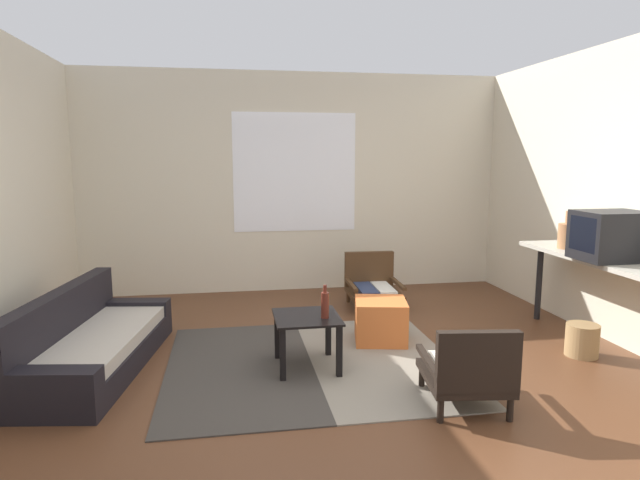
# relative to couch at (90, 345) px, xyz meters

# --- Properties ---
(ground_plane) EXTENTS (7.80, 7.80, 0.00)m
(ground_plane) POSITION_rel_couch_xyz_m (1.93, -0.67, -0.20)
(ground_plane) COLOR #56331E
(far_wall_with_window) EXTENTS (5.60, 0.13, 2.70)m
(far_wall_with_window) POSITION_rel_couch_xyz_m (1.93, 2.39, 1.15)
(far_wall_with_window) COLOR beige
(far_wall_with_window) RESTS_ON ground
(area_rug) EXTENTS (2.32, 2.11, 0.01)m
(area_rug) POSITION_rel_couch_xyz_m (1.75, -0.19, -0.20)
(area_rug) COLOR #38332D
(area_rug) RESTS_ON ground
(couch) EXTENTS (0.97, 1.94, 0.64)m
(couch) POSITION_rel_couch_xyz_m (0.00, 0.00, 0.00)
(couch) COLOR black
(couch) RESTS_ON ground
(coffee_table) EXTENTS (0.51, 0.54, 0.43)m
(coffee_table) POSITION_rel_couch_xyz_m (1.70, -0.26, 0.14)
(coffee_table) COLOR black
(coffee_table) RESTS_ON ground
(armchair_by_window) EXTENTS (0.60, 0.63, 0.59)m
(armchair_by_window) POSITION_rel_couch_xyz_m (2.70, 1.42, 0.05)
(armchair_by_window) COLOR #472D19
(armchair_by_window) RESTS_ON ground
(armchair_striped_foreground) EXTENTS (0.61, 0.68, 0.60)m
(armchair_striped_foreground) POSITION_rel_couch_xyz_m (2.66, -1.14, 0.07)
(armchair_striped_foreground) COLOR black
(armchair_striped_foreground) RESTS_ON ground
(ottoman_orange) EXTENTS (0.54, 0.54, 0.39)m
(ottoman_orange) POSITION_rel_couch_xyz_m (2.45, 0.23, -0.01)
(ottoman_orange) COLOR #D1662D
(ottoman_orange) RESTS_ON ground
(console_shelf) EXTENTS (0.43, 1.90, 0.82)m
(console_shelf) POSITION_rel_couch_xyz_m (4.26, -0.25, 0.54)
(console_shelf) COLOR #B2AD9E
(console_shelf) RESTS_ON ground
(crt_television) EXTENTS (0.55, 0.43, 0.41)m
(crt_television) POSITION_rel_couch_xyz_m (4.26, -0.36, 0.83)
(crt_television) COLOR black
(crt_television) RESTS_ON console_shelf
(clay_vase) EXTENTS (0.19, 0.19, 0.35)m
(clay_vase) POSITION_rel_couch_xyz_m (4.26, 0.21, 0.75)
(clay_vase) COLOR #A87047
(clay_vase) RESTS_ON console_shelf
(glass_bottle) EXTENTS (0.06, 0.06, 0.26)m
(glass_bottle) POSITION_rel_couch_xyz_m (1.84, -0.34, 0.34)
(glass_bottle) COLOR #5B2319
(glass_bottle) RESTS_ON coffee_table
(wicker_basket) EXTENTS (0.27, 0.27, 0.28)m
(wicker_basket) POSITION_rel_couch_xyz_m (4.05, -0.39, -0.06)
(wicker_basket) COLOR #9E7A4C
(wicker_basket) RESTS_ON ground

